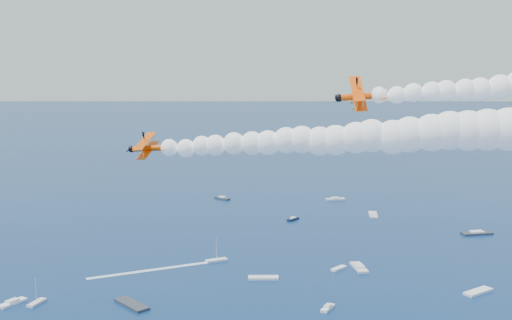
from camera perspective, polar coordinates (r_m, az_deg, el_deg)
The scene contains 5 objects.
biplane_lead at distance 103.87m, azimuth 9.23°, elevation 5.55°, with size 7.86×8.82×5.31m, color #F44B05, non-canonical shape.
biplane_trail at distance 101.35m, azimuth -9.42°, elevation 1.03°, with size 6.54×7.33×4.42m, color #E74B04, non-canonical shape.
smoke_trail_trail at distance 95.10m, azimuth 7.99°, elevation 1.95°, with size 56.62×27.93×11.05m, color white, non-canonical shape.
spectator_boats at distance 198.33m, azimuth 16.18°, elevation -10.41°, with size 241.93×172.15×0.70m.
boat_wakes at distance 188.76m, azimuth 15.79°, elevation -11.50°, with size 149.55×124.23×0.04m.
Camera 1 is at (60.00, -67.13, 64.78)m, focal length 45.34 mm.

